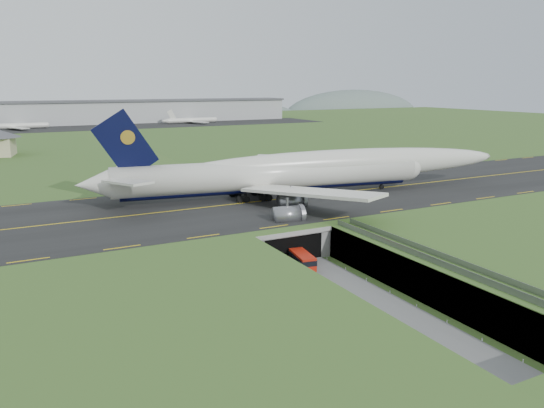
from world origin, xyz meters
TOP-DOWN VIEW (x-y plane):
  - ground at (0.00, 0.00)m, footprint 900.00×900.00m
  - airfield_deck at (0.00, 0.00)m, footprint 800.00×800.00m
  - trench_road at (0.00, -7.50)m, footprint 12.00×75.00m
  - taxiway at (0.00, 33.00)m, footprint 800.00×44.00m
  - tunnel_portal at (0.00, 16.71)m, footprint 17.00×22.30m
  - guideway at (11.00, -19.11)m, footprint 3.00×53.00m
  - jumbo_jet at (17.70, 34.77)m, footprint 105.81×65.43m
  - shuttle_tram at (-0.51, 4.03)m, footprint 3.83×7.50m
  - cargo_terminal at (-0.13, 299.41)m, footprint 320.00×67.00m
  - distant_hills at (64.38, 430.00)m, footprint 700.00×91.00m

SIDE VIEW (x-z plane):
  - distant_hills at x=64.38m, z-range -34.00..26.00m
  - ground at x=0.00m, z-range 0.00..0.00m
  - trench_road at x=0.00m, z-range 0.00..0.20m
  - shuttle_tram at x=-0.51m, z-range 0.15..3.08m
  - airfield_deck at x=0.00m, z-range 0.00..6.00m
  - tunnel_portal at x=0.00m, z-range 0.33..6.33m
  - guideway at x=11.00m, z-range 1.80..8.85m
  - taxiway at x=0.00m, z-range 6.00..6.18m
  - jumbo_jet at x=17.70m, z-range 0.97..22.86m
  - cargo_terminal at x=-0.13m, z-range 6.16..21.76m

